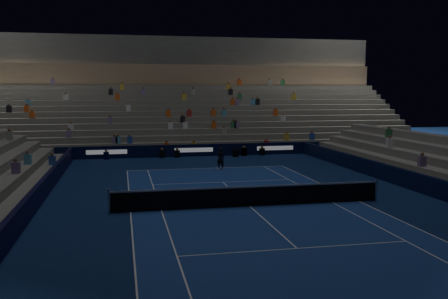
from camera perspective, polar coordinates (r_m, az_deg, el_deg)
name	(u,v)px	position (r m, az deg, el deg)	size (l,w,h in m)	color
ground	(250,207)	(23.43, 2.98, -6.54)	(90.00, 90.00, 0.00)	#0C1D48
court_surface	(250,206)	(23.42, 2.98, -6.53)	(10.97, 23.77, 0.01)	navy
sponsor_barrier_far	(194,150)	(41.26, -3.50, -0.10)	(44.00, 0.25, 1.00)	black
sponsor_barrier_east	(436,188)	(27.38, 23.09, -4.07)	(0.25, 37.00, 1.00)	black
sponsor_barrier_west	(30,206)	(22.93, -21.32, -6.00)	(0.25, 37.00, 1.00)	black
grandstand_main	(180,111)	(50.34, -5.05, 4.39)	(44.00, 15.20, 11.20)	slate
tennis_net	(250,196)	(23.32, 2.99, -5.33)	(12.90, 0.10, 1.10)	#B2B2B7
tennis_player	(220,158)	(34.22, -0.41, -1.02)	(0.56, 0.37, 1.54)	black
broadcast_camera	(235,153)	(41.10, 1.31, -0.38)	(0.49, 0.93, 0.61)	black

